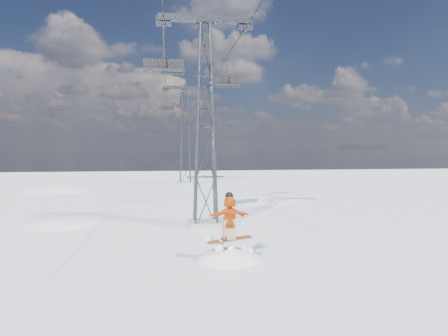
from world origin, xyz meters
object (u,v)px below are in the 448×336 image
Objects in this scene: lift_chair_near at (164,66)px; lift_tower_far at (185,138)px; lift_tower_near at (205,127)px; snowboarder_jump at (228,300)px.

lift_tower_far is at bearing 84.97° from lift_chair_near.
lift_tower_near reaches higher than snowboarder_jump.
lift_tower_near is 3.92m from lift_chair_near.
snowboarder_jump is at bearing -89.49° from lift_tower_far.
lift_chair_near is (-2.20, -24.99, 3.25)m from lift_tower_far.
lift_chair_near is at bearing 110.86° from snowboarder_jump.
lift_tower_near is at bearing -90.00° from lift_tower_far.
lift_tower_far is 25.30m from lift_chair_near.
lift_tower_far is 32.30m from snowboarder_jump.
lift_tower_far is at bearing 90.00° from lift_tower_near.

